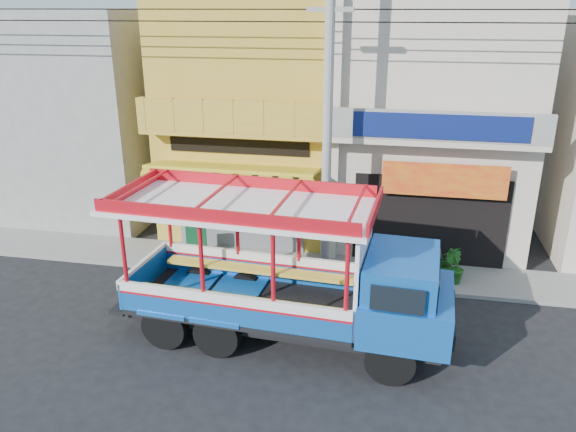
% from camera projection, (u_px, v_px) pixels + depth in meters
% --- Properties ---
extents(ground, '(90.00, 90.00, 0.00)m').
position_uv_depth(ground, '(346.00, 346.00, 13.51)').
color(ground, black).
rests_on(ground, ground).
extents(sidewalk, '(30.00, 2.00, 0.12)m').
position_uv_depth(sidewalk, '(359.00, 271.00, 17.16)').
color(sidewalk, slate).
rests_on(sidewalk, ground).
extents(shophouse_left, '(6.00, 7.50, 8.24)m').
position_uv_depth(shophouse_left, '(261.00, 112.00, 20.11)').
color(shophouse_left, gold).
rests_on(shophouse_left, ground).
extents(shophouse_right, '(6.00, 6.75, 8.24)m').
position_uv_depth(shophouse_right, '(433.00, 118.00, 19.02)').
color(shophouse_right, beige).
rests_on(shophouse_right, ground).
extents(party_pilaster, '(0.35, 0.30, 8.00)m').
position_uv_depth(party_pilaster, '(334.00, 137.00, 16.74)').
color(party_pilaster, beige).
rests_on(party_pilaster, ground).
extents(filler_building_left, '(6.00, 6.00, 7.60)m').
position_uv_depth(filler_building_left, '(84.00, 114.00, 21.54)').
color(filler_building_left, gray).
rests_on(filler_building_left, ground).
extents(utility_pole, '(28.00, 0.26, 9.00)m').
position_uv_depth(utility_pole, '(333.00, 112.00, 14.93)').
color(utility_pole, gray).
rests_on(utility_pole, ground).
extents(songthaew_truck, '(8.09, 3.09, 3.71)m').
position_uv_depth(songthaew_truck, '(307.00, 276.00, 13.05)').
color(songthaew_truck, black).
rests_on(songthaew_truck, ground).
extents(green_sign, '(0.65, 0.41, 1.00)m').
position_uv_depth(green_sign, '(197.00, 243.00, 17.98)').
color(green_sign, black).
rests_on(green_sign, sidewalk).
extents(potted_plant_a, '(1.19, 1.18, 1.00)m').
position_uv_depth(potted_plant_a, '(442.00, 261.00, 16.52)').
color(potted_plant_a, '#1D5518').
rests_on(potted_plant_a, sidewalk).
extents(potted_plant_b, '(0.68, 0.63, 0.99)m').
position_uv_depth(potted_plant_b, '(454.00, 267.00, 16.19)').
color(potted_plant_b, '#1D5518').
rests_on(potted_plant_b, sidewalk).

